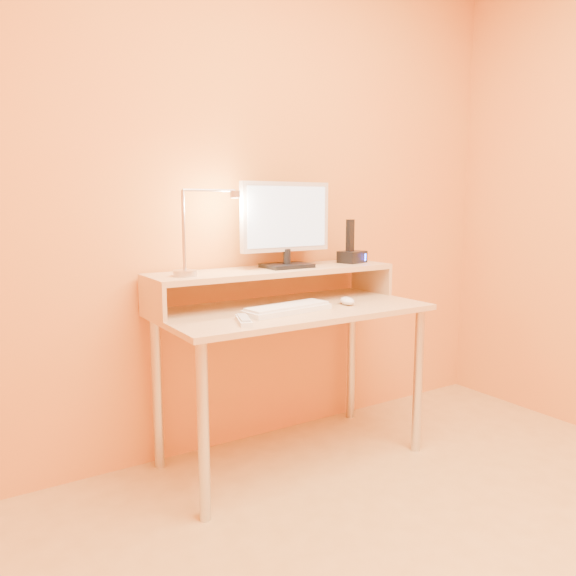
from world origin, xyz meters
TOP-DOWN VIEW (x-y plane):
  - wall_back at (0.00, 1.50)m, footprint 3.00×0.04m
  - desk_leg_fl at (-0.55, 0.93)m, footprint 0.04×0.04m
  - desk_leg_fr at (0.55, 0.93)m, footprint 0.04×0.04m
  - desk_leg_bl at (-0.55, 1.43)m, footprint 0.04×0.04m
  - desk_leg_br at (0.55, 1.43)m, footprint 0.04×0.04m
  - desk_lower at (0.00, 1.18)m, footprint 1.20×0.60m
  - shelf_riser_left at (-0.59, 1.33)m, footprint 0.02×0.30m
  - shelf_riser_right at (0.59, 1.33)m, footprint 0.02×0.30m
  - desk_shelf at (0.00, 1.33)m, footprint 1.20×0.30m
  - monitor_foot at (0.07, 1.33)m, footprint 0.22×0.16m
  - monitor_neck at (0.07, 1.33)m, footprint 0.04×0.04m
  - monitor_panel at (0.07, 1.34)m, footprint 0.47×0.05m
  - monitor_back at (0.07, 1.36)m, footprint 0.43×0.02m
  - monitor_screen at (0.07, 1.32)m, footprint 0.43×0.01m
  - lamp_base at (-0.46, 1.30)m, footprint 0.10×0.10m
  - lamp_post at (-0.46, 1.30)m, footprint 0.01×0.01m
  - lamp_arm at (-0.34, 1.30)m, footprint 0.24×0.01m
  - lamp_head at (-0.22, 1.30)m, footprint 0.04×0.04m
  - lamp_bulb at (-0.22, 1.30)m, footprint 0.03×0.03m
  - phone_dock at (0.46, 1.33)m, footprint 0.15×0.13m
  - phone_handset at (0.45, 1.33)m, footprint 0.05×0.03m
  - phone_led at (0.51, 1.28)m, footprint 0.01×0.00m
  - keyboard at (-0.08, 1.10)m, footprint 0.42×0.18m
  - mouse at (0.25, 1.10)m, footprint 0.09×0.12m
  - remote_control at (-0.34, 1.01)m, footprint 0.10×0.18m

SIDE VIEW (x-z plane):
  - desk_leg_fl at x=-0.55m, z-range 0.00..0.69m
  - desk_leg_fr at x=0.55m, z-range 0.00..0.69m
  - desk_leg_bl at x=-0.55m, z-range 0.00..0.69m
  - desk_leg_br at x=0.55m, z-range 0.00..0.69m
  - desk_lower at x=0.00m, z-range 0.70..0.72m
  - remote_control at x=-0.34m, z-range 0.72..0.74m
  - keyboard at x=-0.08m, z-range 0.72..0.74m
  - mouse at x=0.25m, z-range 0.72..0.76m
  - shelf_riser_left at x=-0.59m, z-range 0.72..0.85m
  - shelf_riser_right at x=0.59m, z-range 0.72..0.85m
  - desk_shelf at x=0.00m, z-range 0.86..0.88m
  - monitor_foot at x=0.07m, z-range 0.88..0.90m
  - lamp_base at x=-0.46m, z-range 0.88..0.90m
  - phone_dock at x=0.46m, z-range 0.88..0.94m
  - phone_led at x=0.51m, z-range 0.89..0.93m
  - monitor_neck at x=0.07m, z-range 0.90..0.97m
  - phone_handset at x=0.45m, z-range 0.94..1.10m
  - lamp_post at x=-0.46m, z-range 0.91..1.24m
  - monitor_panel at x=0.07m, z-range 0.96..1.28m
  - monitor_back at x=0.07m, z-range 0.98..1.26m
  - monitor_screen at x=0.07m, z-range 0.98..1.26m
  - lamp_bulb at x=-0.22m, z-range 1.20..1.21m
  - lamp_head at x=-0.22m, z-range 1.21..1.24m
  - lamp_arm at x=-0.34m, z-range 1.23..1.24m
  - wall_back at x=0.00m, z-range 0.00..2.50m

